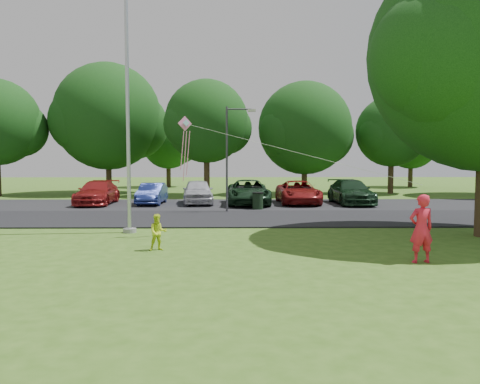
{
  "coord_description": "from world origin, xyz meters",
  "views": [
    {
      "loc": [
        0.4,
        -12.54,
        2.76
      ],
      "look_at": [
        0.65,
        4.0,
        1.6
      ],
      "focal_mm": 35.0,
      "sensor_mm": 36.0,
      "label": 1
    }
  ],
  "objects_px": {
    "woman": "(421,229)",
    "street_lamp": "(231,149)",
    "flagpole": "(128,121)",
    "trash_can": "(258,201)",
    "kite": "(192,138)",
    "child_yellow": "(158,232)"
  },
  "relations": [
    {
      "from": "trash_can",
      "to": "kite",
      "type": "relative_size",
      "value": 0.14
    },
    {
      "from": "trash_can",
      "to": "child_yellow",
      "type": "height_order",
      "value": "child_yellow"
    },
    {
      "from": "flagpole",
      "to": "trash_can",
      "type": "distance_m",
      "value": 10.01
    },
    {
      "from": "street_lamp",
      "to": "trash_can",
      "type": "xyz_separation_m",
      "value": [
        1.44,
        1.1,
        -2.79
      ]
    },
    {
      "from": "flagpole",
      "to": "child_yellow",
      "type": "distance_m",
      "value": 5.28
    },
    {
      "from": "street_lamp",
      "to": "kite",
      "type": "distance_m",
      "value": 7.78
    },
    {
      "from": "flagpole",
      "to": "street_lamp",
      "type": "bearing_deg",
      "value": 60.03
    },
    {
      "from": "trash_can",
      "to": "woman",
      "type": "xyz_separation_m",
      "value": [
        3.66,
        -12.98,
        0.43
      ]
    },
    {
      "from": "flagpole",
      "to": "woman",
      "type": "distance_m",
      "value": 10.86
    },
    {
      "from": "trash_can",
      "to": "woman",
      "type": "bearing_deg",
      "value": -74.24
    },
    {
      "from": "street_lamp",
      "to": "woman",
      "type": "distance_m",
      "value": 13.15
    },
    {
      "from": "trash_can",
      "to": "street_lamp",
      "type": "bearing_deg",
      "value": -142.74
    },
    {
      "from": "woman",
      "to": "child_yellow",
      "type": "distance_m",
      "value": 7.51
    },
    {
      "from": "kite",
      "to": "trash_can",
      "type": "bearing_deg",
      "value": 44.28
    },
    {
      "from": "woman",
      "to": "street_lamp",
      "type": "bearing_deg",
      "value": -74.0
    },
    {
      "from": "woman",
      "to": "kite",
      "type": "height_order",
      "value": "kite"
    },
    {
      "from": "child_yellow",
      "to": "flagpole",
      "type": "bearing_deg",
      "value": 97.32
    },
    {
      "from": "flagpole",
      "to": "woman",
      "type": "relative_size",
      "value": 5.45
    },
    {
      "from": "child_yellow",
      "to": "trash_can",
      "type": "bearing_deg",
      "value": 54.36
    },
    {
      "from": "flagpole",
      "to": "trash_can",
      "type": "relative_size",
      "value": 10.3
    },
    {
      "from": "woman",
      "to": "child_yellow",
      "type": "xyz_separation_m",
      "value": [
        -7.28,
        1.8,
        -0.36
      ]
    },
    {
      "from": "flagpole",
      "to": "kite",
      "type": "bearing_deg",
      "value": -23.3
    }
  ]
}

